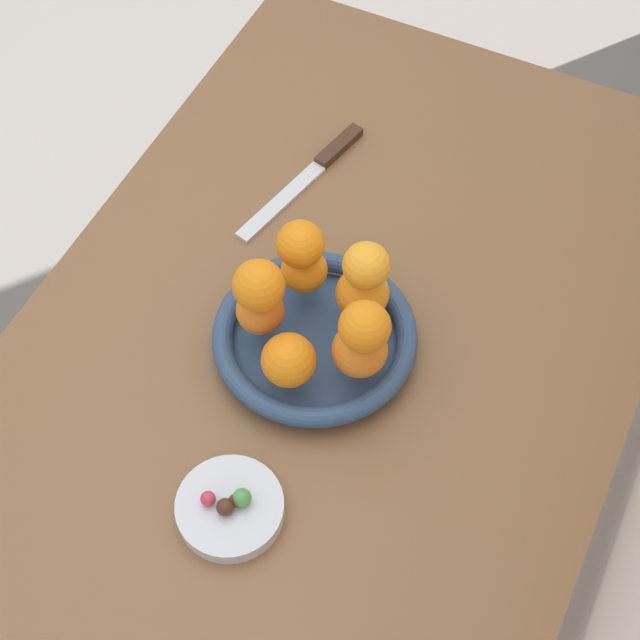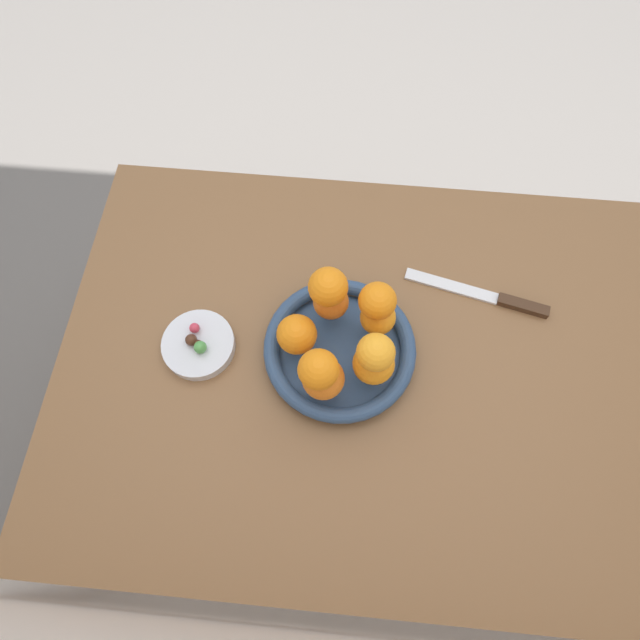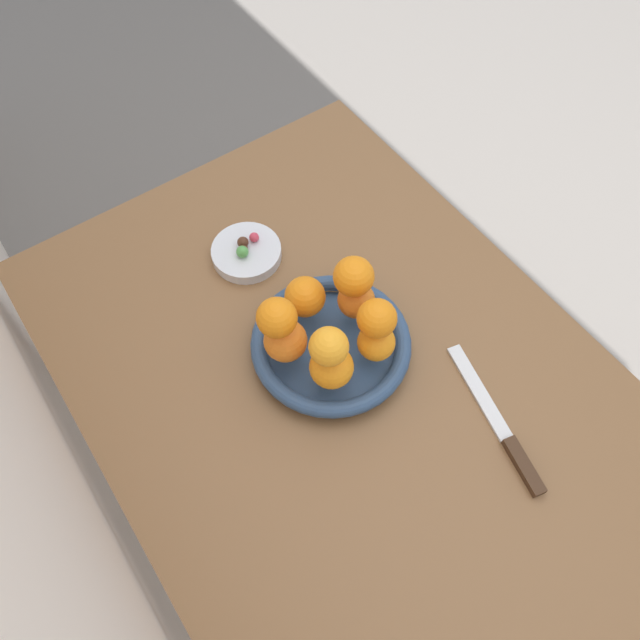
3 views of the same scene
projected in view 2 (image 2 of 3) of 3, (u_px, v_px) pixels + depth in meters
ground_plane at (352, 439)px, 1.53m from camera, size 6.00×6.00×0.00m
dining_table at (372, 377)px, 0.93m from camera, size 1.10×0.76×0.74m
fruit_bowl at (340, 349)px, 0.84m from camera, size 0.26×0.26×0.04m
candy_dish at (199, 346)px, 0.85m from camera, size 0.12×0.12×0.02m
orange_0 at (297, 334)px, 0.80m from camera, size 0.07×0.07×0.07m
orange_1 at (323, 378)px, 0.77m from camera, size 0.07×0.07×0.07m
orange_2 at (374, 364)px, 0.78m from camera, size 0.07×0.07×0.07m
orange_3 at (378, 317)px, 0.81m from camera, size 0.06×0.06×0.06m
orange_4 at (331, 302)px, 0.82m from camera, size 0.06×0.06×0.06m
orange_5 at (328, 287)px, 0.76m from camera, size 0.06×0.06×0.06m
orange_6 at (318, 369)px, 0.71m from camera, size 0.06×0.06×0.06m
orange_7 at (377, 301)px, 0.76m from camera, size 0.06×0.06×0.06m
orange_8 at (376, 352)px, 0.72m from camera, size 0.06×0.06×0.06m
candy_ball_0 at (200, 347)px, 0.83m from camera, size 0.02×0.02×0.02m
candy_ball_1 at (191, 341)px, 0.84m from camera, size 0.02×0.02×0.02m
candy_ball_2 at (198, 344)px, 0.84m from camera, size 0.02×0.02×0.02m
candy_ball_3 at (195, 328)px, 0.85m from camera, size 0.02×0.02×0.02m
knife at (489, 296)px, 0.90m from camera, size 0.26×0.08×0.01m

